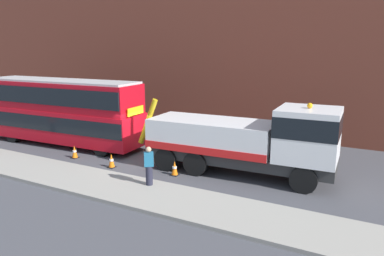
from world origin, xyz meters
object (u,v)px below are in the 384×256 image
object	(u,v)px
double_decker_bus	(61,109)
traffic_cone_near_bus	(75,152)
recovery_tow_truck	(247,139)
traffic_cone_near_truck	(175,168)
traffic_cone_midway	(111,161)
pedestrian_bystander	(149,166)

from	to	relation	value
double_decker_bus	traffic_cone_near_bus	size ratio (longest dim) A/B	15.46
recovery_tow_truck	traffic_cone_near_truck	world-z (taller)	recovery_tow_truck
traffic_cone_midway	traffic_cone_near_truck	bearing A→B (deg)	8.79
recovery_tow_truck	traffic_cone_midway	bearing A→B (deg)	-163.64
double_decker_bus	traffic_cone_near_bus	bearing A→B (deg)	-35.94
pedestrian_bystander	traffic_cone_midway	bearing A→B (deg)	30.32
double_decker_bus	traffic_cone_midway	distance (m)	6.42
traffic_cone_near_truck	traffic_cone_near_bus	bearing A→B (deg)	-177.95
pedestrian_bystander	double_decker_bus	bearing A→B (deg)	31.51
traffic_cone_near_truck	pedestrian_bystander	bearing A→B (deg)	-94.31
double_decker_bus	traffic_cone_near_bus	world-z (taller)	double_decker_bus
recovery_tow_truck	pedestrian_bystander	bearing A→B (deg)	-133.89
double_decker_bus	pedestrian_bystander	size ratio (longest dim) A/B	6.51
recovery_tow_truck	double_decker_bus	bearing A→B (deg)	177.47
recovery_tow_truck	traffic_cone_midway	size ratio (longest dim) A/B	14.16
recovery_tow_truck	traffic_cone_near_bus	xyz separation A→B (m)	(-9.29, -1.91, -1.42)
pedestrian_bystander	traffic_cone_near_bus	distance (m)	6.40
traffic_cone_near_bus	traffic_cone_midway	world-z (taller)	same
recovery_tow_truck	double_decker_bus	xyz separation A→B (m)	(-12.15, -0.02, 0.47)
double_decker_bus	traffic_cone_midway	size ratio (longest dim) A/B	15.46
double_decker_bus	traffic_cone_midway	world-z (taller)	double_decker_bus
pedestrian_bystander	traffic_cone_near_bus	world-z (taller)	pedestrian_bystander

